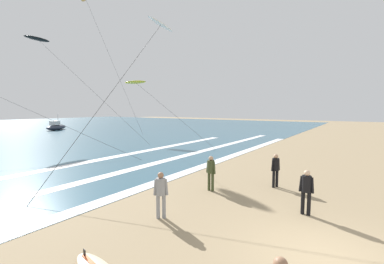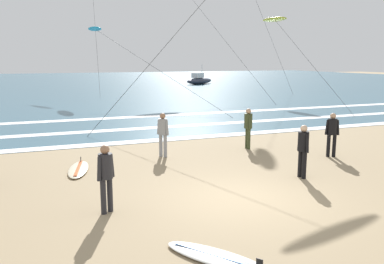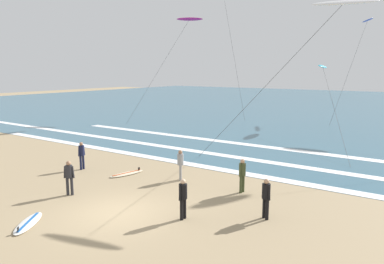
% 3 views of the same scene
% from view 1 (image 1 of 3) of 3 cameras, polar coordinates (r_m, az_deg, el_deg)
% --- Properties ---
extents(ground_plane, '(160.00, 160.00, 0.00)m').
position_cam_1_polar(ground_plane, '(7.92, 27.41, -23.55)').
color(ground_plane, '#9E8763').
extents(wave_foam_shoreline, '(46.57, 0.77, 0.01)m').
position_cam_1_polar(wave_foam_shoreline, '(12.90, -9.88, -11.64)').
color(wave_foam_shoreline, white).
rests_on(wave_foam_shoreline, ocean_surface).
extents(wave_foam_mid_break, '(59.45, 0.77, 0.01)m').
position_cam_1_polar(wave_foam_mid_break, '(13.45, -31.12, -11.63)').
color(wave_foam_mid_break, white).
rests_on(wave_foam_mid_break, ocean_surface).
extents(wave_foam_outer_break, '(41.18, 0.87, 0.01)m').
position_cam_1_polar(wave_foam_outer_break, '(18.44, -27.74, -7.04)').
color(wave_foam_outer_break, white).
rests_on(wave_foam_outer_break, ocean_surface).
extents(surfer_left_far, '(0.48, 0.34, 1.60)m').
position_cam_1_polar(surfer_left_far, '(12.93, 17.97, -7.46)').
color(surfer_left_far, black).
rests_on(surfer_left_far, ground).
extents(surfer_right_near, '(0.37, 0.46, 1.60)m').
position_cam_1_polar(surfer_right_near, '(9.03, -6.90, -12.76)').
color(surfer_right_near, gray).
rests_on(surfer_right_near, ground).
extents(surfer_foreground_main, '(0.32, 0.51, 1.60)m').
position_cam_1_polar(surfer_foreground_main, '(11.84, 4.19, -8.37)').
color(surfer_foreground_main, '#384223').
rests_on(surfer_foreground_main, ground).
extents(surfer_mid_group, '(0.32, 0.51, 1.60)m').
position_cam_1_polar(surfer_mid_group, '(10.08, 23.93, -11.25)').
color(surfer_mid_group, black).
rests_on(surfer_mid_group, ground).
extents(kite_black_low_near, '(4.94, 16.00, 12.48)m').
position_cam_1_polar(kite_black_low_near, '(38.54, -30.87, 17.11)').
color(kite_black_low_near, black).
rests_on(kite_black_low_near, ground).
extents(kite_yellow_high_left, '(2.12, 13.56, 7.09)m').
position_cam_1_polar(kite_yellow_high_left, '(32.05, -12.37, 10.63)').
color(kite_yellow_high_left, yellow).
rests_on(kite_yellow_high_left, ground).
extents(kite_white_distant_high, '(10.12, 1.56, 9.23)m').
position_cam_1_polar(kite_white_distant_high, '(17.65, -6.89, 22.40)').
color(kite_white_distant_high, white).
rests_on(kite_white_distant_high, ground).
extents(offshore_boat, '(5.33, 4.15, 2.70)m').
position_cam_1_polar(offshore_boat, '(50.68, -27.78, 1.02)').
color(offshore_boat, '#2D3342').
rests_on(offshore_boat, ground).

